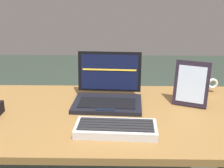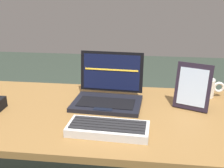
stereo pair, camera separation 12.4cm
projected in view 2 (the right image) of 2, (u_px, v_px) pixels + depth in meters
name	position (u px, v px, depth m)	size (l,w,h in m)	color
desk	(96.00, 137.00, 1.22)	(1.49, 0.67, 0.71)	brown
laptop_front	(108.00, 94.00, 1.26)	(0.31, 0.25, 0.22)	black
external_keyboard	(108.00, 128.00, 1.01)	(0.30, 0.14, 0.03)	beige
photo_frame	(193.00, 87.00, 1.18)	(0.16, 0.10, 0.20)	black
coffee_mug	(205.00, 87.00, 1.34)	(0.14, 0.09, 0.09)	silver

